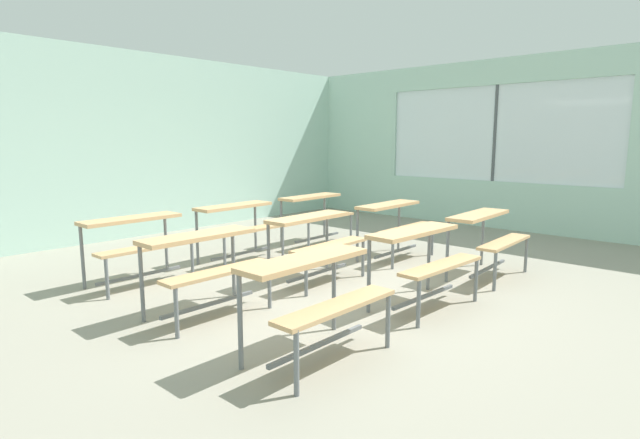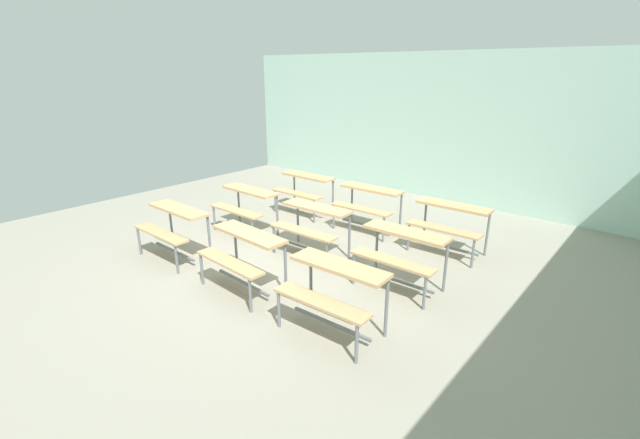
# 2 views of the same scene
# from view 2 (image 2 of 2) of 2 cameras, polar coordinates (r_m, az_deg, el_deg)

# --- Properties ---
(ground) EXTENTS (10.00, 9.00, 0.05)m
(ground) POSITION_cam_2_polar(r_m,az_deg,el_deg) (6.37, -5.47, -5.60)
(ground) COLOR gray
(wall_back) EXTENTS (10.00, 0.12, 3.00)m
(wall_back) POSITION_cam_2_polar(r_m,az_deg,el_deg) (9.52, 14.37, 11.84)
(wall_back) COLOR silver
(wall_back) RESTS_ON ground
(desk_bench_r0c0) EXTENTS (1.10, 0.60, 0.74)m
(desk_bench_r0c0) POSITION_cam_2_polar(r_m,az_deg,el_deg) (6.57, -18.98, -0.25)
(desk_bench_r0c0) COLOR tan
(desk_bench_r0c0) RESTS_ON ground
(desk_bench_r0c1) EXTENTS (1.13, 0.64, 0.74)m
(desk_bench_r0c1) POSITION_cam_2_polar(r_m,az_deg,el_deg) (5.39, -10.24, -3.75)
(desk_bench_r0c1) COLOR tan
(desk_bench_r0c1) RESTS_ON ground
(desk_bench_r0c2) EXTENTS (1.12, 0.64, 0.74)m
(desk_bench_r0c2) POSITION_cam_2_polar(r_m,az_deg,el_deg) (4.47, 1.75, -8.50)
(desk_bench_r0c2) COLOR tan
(desk_bench_r0c2) RESTS_ON ground
(desk_bench_r1c0) EXTENTS (1.10, 0.59, 0.74)m
(desk_bench_r1c0) POSITION_cam_2_polar(r_m,az_deg,el_deg) (7.31, -9.89, 2.48)
(desk_bench_r1c0) COLOR tan
(desk_bench_r1c0) RESTS_ON ground
(desk_bench_r1c1) EXTENTS (1.12, 0.63, 0.74)m
(desk_bench_r1c1) POSITION_cam_2_polar(r_m,az_deg,el_deg) (6.30, -1.06, -0.01)
(desk_bench_r1c1) COLOR tan
(desk_bench_r1c1) RESTS_ON ground
(desk_bench_r1c2) EXTENTS (1.11, 0.61, 0.74)m
(desk_bench_r1c2) POSITION_cam_2_polar(r_m,az_deg,el_deg) (5.45, 10.72, -3.56)
(desk_bench_r1c2) COLOR tan
(desk_bench_r1c2) RESTS_ON ground
(desk_bench_r2c0) EXTENTS (1.10, 0.60, 0.74)m
(desk_bench_r2c0) POSITION_cam_2_polar(r_m,az_deg,el_deg) (8.19, -2.10, 4.59)
(desk_bench_r2c0) COLOR tan
(desk_bench_r2c0) RESTS_ON ground
(desk_bench_r2c1) EXTENTS (1.12, 0.62, 0.74)m
(desk_bench_r2c1) POSITION_cam_2_polar(r_m,az_deg,el_deg) (7.34, 6.41, 2.72)
(desk_bench_r2c1) COLOR tan
(desk_bench_r2c1) RESTS_ON ground
(desk_bench_r2c2) EXTENTS (1.12, 0.62, 0.74)m
(desk_bench_r2c2) POSITION_cam_2_polar(r_m,az_deg,el_deg) (6.67, 16.87, 0.26)
(desk_bench_r2c2) COLOR tan
(desk_bench_r2c2) RESTS_ON ground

